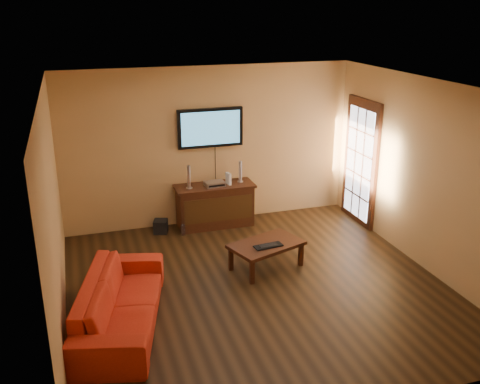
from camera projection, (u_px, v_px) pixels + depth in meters
name	position (u px, v px, depth m)	size (l,w,h in m)	color
ground_plane	(257.00, 287.00, 7.28)	(5.00, 5.00, 0.00)	black
room_walls	(244.00, 156.00, 7.28)	(5.00, 5.00, 5.00)	tan
french_door	(360.00, 164.00, 9.16)	(0.07, 1.02, 2.22)	black
media_console	(215.00, 205.00, 9.17)	(1.35, 0.52, 0.74)	black
television	(210.00, 128.00, 8.93)	(1.12, 0.08, 0.66)	black
coffee_table	(266.00, 246.00, 7.70)	(1.17, 0.92, 0.39)	black
sofa	(120.00, 294.00, 6.28)	(2.13, 0.62, 0.83)	red
speaker_left	(189.00, 178.00, 8.83)	(0.11, 0.11, 0.39)	silver
speaker_right	(240.00, 172.00, 9.16)	(0.10, 0.10, 0.37)	silver
av_receiver	(215.00, 184.00, 9.00)	(0.33, 0.23, 0.07)	silver
game_console	(228.00, 179.00, 9.06)	(0.04, 0.15, 0.20)	white
subwoofer	(161.00, 226.00, 8.96)	(0.22, 0.22, 0.22)	black
bottle	(183.00, 230.00, 8.86)	(0.07, 0.07, 0.20)	white
keyboard	(268.00, 246.00, 7.57)	(0.43, 0.20, 0.02)	black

